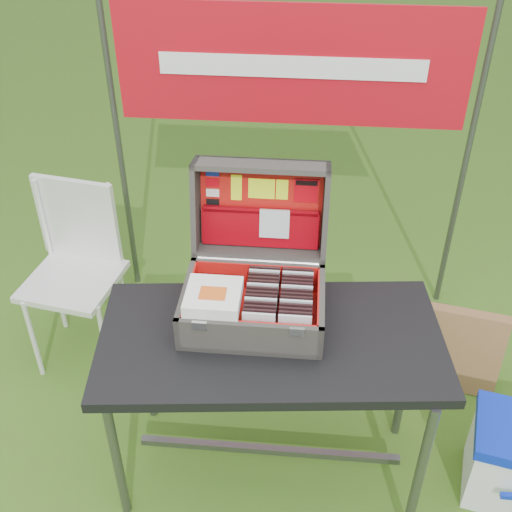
# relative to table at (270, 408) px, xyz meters

# --- Properties ---
(ground) EXTENTS (80.00, 80.00, 0.00)m
(ground) POSITION_rel_table_xyz_m (-0.00, 0.09, -0.38)
(ground) COLOR #3C6A1A
(ground) RESTS_ON ground
(table) EXTENTS (1.27, 0.73, 0.76)m
(table) POSITION_rel_table_xyz_m (0.00, 0.00, 0.00)
(table) COLOR black
(table) RESTS_ON ground
(table_top) EXTENTS (1.27, 0.73, 0.04)m
(table_top) POSITION_rel_table_xyz_m (0.00, 0.00, 0.36)
(table_top) COLOR black
(table_top) RESTS_ON ground
(table_leg_fl) EXTENTS (0.04, 0.04, 0.72)m
(table_leg_fl) POSITION_rel_table_xyz_m (-0.54, -0.24, -0.02)
(table_leg_fl) COLOR #59595B
(table_leg_fl) RESTS_ON ground
(table_leg_fr) EXTENTS (0.04, 0.04, 0.72)m
(table_leg_fr) POSITION_rel_table_xyz_m (0.54, -0.24, -0.02)
(table_leg_fr) COLOR #59595B
(table_leg_fr) RESTS_ON ground
(table_leg_bl) EXTENTS (0.04, 0.04, 0.72)m
(table_leg_bl) POSITION_rel_table_xyz_m (-0.54, 0.24, -0.02)
(table_leg_bl) COLOR #59595B
(table_leg_bl) RESTS_ON ground
(table_leg_br) EXTENTS (0.04, 0.04, 0.72)m
(table_leg_br) POSITION_rel_table_xyz_m (0.54, 0.24, -0.02)
(table_leg_br) COLOR #59595B
(table_leg_br) RESTS_ON ground
(table_brace) EXTENTS (1.06, 0.03, 0.03)m
(table_brace) POSITION_rel_table_xyz_m (0.00, 0.00, -0.26)
(table_brace) COLOR #59595B
(table_brace) RESTS_ON ground
(suitcase) EXTENTS (0.50, 0.52, 0.47)m
(suitcase) POSITION_rel_table_xyz_m (-0.07, 0.14, 0.61)
(suitcase) COLOR #4A4843
(suitcase) RESTS_ON table
(suitcase_base_bottom) EXTENTS (0.50, 0.36, 0.02)m
(suitcase_base_bottom) POSITION_rel_table_xyz_m (-0.07, 0.08, 0.39)
(suitcase_base_bottom) COLOR #4A4843
(suitcase_base_bottom) RESTS_ON table_top
(suitcase_base_wall_front) EXTENTS (0.50, 0.02, 0.13)m
(suitcase_base_wall_front) POSITION_rel_table_xyz_m (-0.07, -0.09, 0.44)
(suitcase_base_wall_front) COLOR #4A4843
(suitcase_base_wall_front) RESTS_ON table_top
(suitcase_base_wall_back) EXTENTS (0.50, 0.02, 0.13)m
(suitcase_base_wall_back) POSITION_rel_table_xyz_m (-0.07, 0.25, 0.44)
(suitcase_base_wall_back) COLOR #4A4843
(suitcase_base_wall_back) RESTS_ON table_top
(suitcase_base_wall_left) EXTENTS (0.02, 0.36, 0.13)m
(suitcase_base_wall_left) POSITION_rel_table_xyz_m (-0.31, 0.08, 0.44)
(suitcase_base_wall_left) COLOR #4A4843
(suitcase_base_wall_left) RESTS_ON table_top
(suitcase_base_wall_right) EXTENTS (0.02, 0.36, 0.13)m
(suitcase_base_wall_right) POSITION_rel_table_xyz_m (0.17, 0.08, 0.44)
(suitcase_base_wall_right) COLOR #4A4843
(suitcase_base_wall_right) RESTS_ON table_top
(suitcase_liner_floor) EXTENTS (0.46, 0.32, 0.01)m
(suitcase_liner_floor) POSITION_rel_table_xyz_m (-0.07, 0.08, 0.40)
(suitcase_liner_floor) COLOR red
(suitcase_liner_floor) RESTS_ON suitcase_base_bottom
(suitcase_latch_left) EXTENTS (0.05, 0.01, 0.03)m
(suitcase_latch_left) POSITION_rel_table_xyz_m (-0.23, -0.10, 0.50)
(suitcase_latch_left) COLOR silver
(suitcase_latch_left) RESTS_ON suitcase_base_wall_front
(suitcase_latch_right) EXTENTS (0.05, 0.01, 0.03)m
(suitcase_latch_right) POSITION_rel_table_xyz_m (0.09, -0.10, 0.50)
(suitcase_latch_right) COLOR silver
(suitcase_latch_right) RESTS_ON suitcase_base_wall_front
(suitcase_hinge) EXTENTS (0.45, 0.02, 0.02)m
(suitcase_hinge) POSITION_rel_table_xyz_m (-0.07, 0.26, 0.51)
(suitcase_hinge) COLOR silver
(suitcase_hinge) RESTS_ON suitcase_base_wall_back
(suitcase_lid_back) EXTENTS (0.50, 0.09, 0.35)m
(suitcase_lid_back) POSITION_rel_table_xyz_m (-0.07, 0.41, 0.66)
(suitcase_lid_back) COLOR #4A4843
(suitcase_lid_back) RESTS_ON suitcase_base_wall_back
(suitcase_lid_rim_far) EXTENTS (0.50, 0.14, 0.05)m
(suitcase_lid_rim_far) POSITION_rel_table_xyz_m (-0.07, 0.39, 0.84)
(suitcase_lid_rim_far) COLOR #4A4843
(suitcase_lid_rim_far) RESTS_ON suitcase_lid_back
(suitcase_lid_rim_near) EXTENTS (0.50, 0.14, 0.05)m
(suitcase_lid_rim_near) POSITION_rel_table_xyz_m (-0.07, 0.32, 0.51)
(suitcase_lid_rim_near) COLOR #4A4843
(suitcase_lid_rim_near) RESTS_ON suitcase_lid_back
(suitcase_lid_rim_left) EXTENTS (0.02, 0.20, 0.38)m
(suitcase_lid_rim_left) POSITION_rel_table_xyz_m (-0.31, 0.36, 0.67)
(suitcase_lid_rim_left) COLOR #4A4843
(suitcase_lid_rim_left) RESTS_ON suitcase_lid_back
(suitcase_lid_rim_right) EXTENTS (0.02, 0.20, 0.38)m
(suitcase_lid_rim_right) POSITION_rel_table_xyz_m (0.17, 0.36, 0.67)
(suitcase_lid_rim_right) COLOR #4A4843
(suitcase_lid_rim_right) RESTS_ON suitcase_lid_back
(suitcase_lid_liner) EXTENTS (0.46, 0.07, 0.31)m
(suitcase_lid_liner) POSITION_rel_table_xyz_m (-0.07, 0.40, 0.67)
(suitcase_lid_liner) COLOR red
(suitcase_lid_liner) RESTS_ON suitcase_lid_back
(suitcase_liner_wall_front) EXTENTS (0.46, 0.01, 0.11)m
(suitcase_liner_wall_front) POSITION_rel_table_xyz_m (-0.07, -0.08, 0.45)
(suitcase_liner_wall_front) COLOR red
(suitcase_liner_wall_front) RESTS_ON suitcase_base_bottom
(suitcase_liner_wall_back) EXTENTS (0.46, 0.01, 0.11)m
(suitcase_liner_wall_back) POSITION_rel_table_xyz_m (-0.07, 0.23, 0.45)
(suitcase_liner_wall_back) COLOR red
(suitcase_liner_wall_back) RESTS_ON suitcase_base_bottom
(suitcase_liner_wall_left) EXTENTS (0.01, 0.32, 0.11)m
(suitcase_liner_wall_left) POSITION_rel_table_xyz_m (-0.30, 0.08, 0.45)
(suitcase_liner_wall_left) COLOR red
(suitcase_liner_wall_left) RESTS_ON suitcase_base_bottom
(suitcase_liner_wall_right) EXTENTS (0.01, 0.32, 0.11)m
(suitcase_liner_wall_right) POSITION_rel_table_xyz_m (0.16, 0.08, 0.45)
(suitcase_liner_wall_right) COLOR red
(suitcase_liner_wall_right) RESTS_ON suitcase_base_bottom
(suitcase_lid_pocket) EXTENTS (0.44, 0.06, 0.15)m
(suitcase_lid_pocket) POSITION_rel_table_xyz_m (-0.07, 0.36, 0.59)
(suitcase_lid_pocket) COLOR #88010B
(suitcase_lid_pocket) RESTS_ON suitcase_lid_liner
(suitcase_pocket_edge) EXTENTS (0.43, 0.02, 0.02)m
(suitcase_pocket_edge) POSITION_rel_table_xyz_m (-0.07, 0.37, 0.66)
(suitcase_pocket_edge) COLOR #88010B
(suitcase_pocket_edge) RESTS_ON suitcase_lid_pocket
(suitcase_pocket_cd) EXTENTS (0.11, 0.03, 0.11)m
(suitcase_pocket_cd) POSITION_rel_table_xyz_m (-0.02, 0.35, 0.62)
(suitcase_pocket_cd) COLOR silver
(suitcase_pocket_cd) RESTS_ON suitcase_lid_pocket
(lid_sticker_cc_a) EXTENTS (0.05, 0.01, 0.03)m
(lid_sticker_cc_a) POSITION_rel_table_xyz_m (-0.25, 0.42, 0.79)
(lid_sticker_cc_a) COLOR #1933B2
(lid_sticker_cc_a) RESTS_ON suitcase_lid_liner
(lid_sticker_cc_b) EXTENTS (0.05, 0.01, 0.03)m
(lid_sticker_cc_b) POSITION_rel_table_xyz_m (-0.25, 0.41, 0.75)
(lid_sticker_cc_b) COLOR #BA020E
(lid_sticker_cc_b) RESTS_ON suitcase_lid_liner
(lid_sticker_cc_c) EXTENTS (0.05, 0.01, 0.03)m
(lid_sticker_cc_c) POSITION_rel_table_xyz_m (-0.25, 0.40, 0.71)
(lid_sticker_cc_c) COLOR white
(lid_sticker_cc_c) RESTS_ON suitcase_lid_liner
(lid_sticker_cc_d) EXTENTS (0.05, 0.01, 0.03)m
(lid_sticker_cc_d) POSITION_rel_table_xyz_m (-0.25, 0.39, 0.67)
(lid_sticker_cc_d) COLOR black
(lid_sticker_cc_d) RESTS_ON suitcase_lid_liner
(lid_card_neon_tall) EXTENTS (0.04, 0.02, 0.10)m
(lid_card_neon_tall) POSITION_rel_table_xyz_m (-0.16, 0.41, 0.73)
(lid_card_neon_tall) COLOR #DDFB19
(lid_card_neon_tall) RESTS_ON suitcase_lid_liner
(lid_card_neon_main) EXTENTS (0.10, 0.02, 0.07)m
(lid_card_neon_main) POSITION_rel_table_xyz_m (-0.07, 0.41, 0.73)
(lid_card_neon_main) COLOR #DDFB19
(lid_card_neon_main) RESTS_ON suitcase_lid_liner
(lid_card_neon_small) EXTENTS (0.04, 0.02, 0.07)m
(lid_card_neon_small) POSITION_rel_table_xyz_m (0.01, 0.41, 0.73)
(lid_card_neon_small) COLOR #DDFB19
(lid_card_neon_small) RESTS_ON suitcase_lid_liner
(lid_sticker_band) EXTENTS (0.09, 0.02, 0.09)m
(lid_sticker_band) POSITION_rel_table_xyz_m (0.09, 0.41, 0.73)
(lid_sticker_band) COLOR #BA020E
(lid_sticker_band) RESTS_ON suitcase_lid_liner
(lid_sticker_band_bar) EXTENTS (0.08, 0.01, 0.02)m
(lid_sticker_band_bar) POSITION_rel_table_xyz_m (0.09, 0.41, 0.76)
(lid_sticker_band_bar) COLOR black
(lid_sticker_band_bar) RESTS_ON suitcase_lid_liner
(cd_left_0) EXTENTS (0.11, 0.01, 0.13)m
(cd_left_0) POSITION_rel_table_xyz_m (-0.04, -0.06, 0.47)
(cd_left_0) COLOR silver
(cd_left_0) RESTS_ON suitcase_liner_floor
(cd_left_1) EXTENTS (0.11, 0.01, 0.13)m
(cd_left_1) POSITION_rel_table_xyz_m (-0.04, -0.04, 0.47)
(cd_left_1) COLOR black
(cd_left_1) RESTS_ON suitcase_liner_floor
(cd_left_2) EXTENTS (0.11, 0.01, 0.13)m
(cd_left_2) POSITION_rel_table_xyz_m (-0.04, -0.02, 0.47)
(cd_left_2) COLOR black
(cd_left_2) RESTS_ON suitcase_liner_floor
(cd_left_3) EXTENTS (0.11, 0.01, 0.13)m
(cd_left_3) POSITION_rel_table_xyz_m (-0.04, 0.00, 0.47)
(cd_left_3) COLOR black
(cd_left_3) RESTS_ON suitcase_liner_floor
(cd_left_4) EXTENTS (0.11, 0.01, 0.13)m
(cd_left_4) POSITION_rel_table_xyz_m (-0.04, 0.02, 0.47)
(cd_left_4) COLOR silver
(cd_left_4) RESTS_ON suitcase_liner_floor
(cd_left_5) EXTENTS (0.11, 0.01, 0.13)m
(cd_left_5) POSITION_rel_table_xyz_m (-0.04, 0.04, 0.47)
(cd_left_5) COLOR black
(cd_left_5) RESTS_ON suitcase_liner_floor
(cd_left_6) EXTENTS (0.11, 0.01, 0.13)m
(cd_left_6) POSITION_rel_table_xyz_m (-0.04, 0.06, 0.47)
(cd_left_6) COLOR black
(cd_left_6) RESTS_ON suitcase_liner_floor
(cd_left_7) EXTENTS (0.11, 0.01, 0.13)m
(cd_left_7) POSITION_rel_table_xyz_m (-0.04, 0.08, 0.47)
(cd_left_7) COLOR black
(cd_left_7) RESTS_ON suitcase_liner_floor
(cd_left_8) EXTENTS (0.11, 0.01, 0.13)m
(cd_left_8) POSITION_rel_table_xyz_m (-0.04, 0.10, 0.47)
(cd_left_8) COLOR silver
(cd_left_8) RESTS_ON suitcase_liner_floor
(cd_left_9) EXTENTS (0.11, 0.01, 0.13)m
(cd_left_9) POSITION_rel_table_xyz_m (-0.04, 0.12, 0.47)
(cd_left_9) COLOR black
(cd_left_9) RESTS_ON suitcase_liner_floor
(cd_left_10) EXTENTS (0.11, 0.01, 0.13)m
(cd_left_10) POSITION_rel_table_xyz_m (-0.04, 0.14, 0.47)
(cd_left_10) COLOR black
(cd_left_10) RESTS_ON suitcase_liner_floor
(cd_left_11) EXTENTS (0.11, 0.01, 0.13)m
(cd_left_11) POSITION_rel_table_xyz_m (-0.04, 0.16, 0.47)
(cd_left_11) COLOR black
(cd_left_11) RESTS_ON suitcase_liner_floor
(cd_left_12) EXTENTS (0.11, 0.01, 0.13)m
(cd_left_12) POSITION_rel_table_xyz_m (-0.04, 0.18, 0.47)
(cd_left_12) COLOR silver
(cd_left_12) RESTS_ON suitcase_liner_floor
(cd_left_13) EXTENTS (0.11, 0.01, 0.13)m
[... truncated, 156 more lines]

